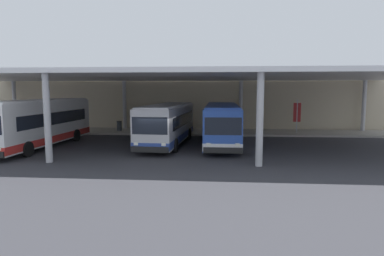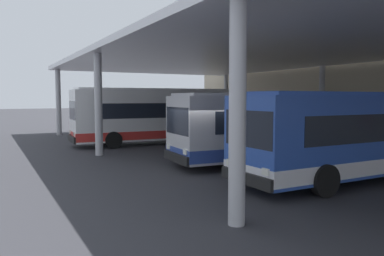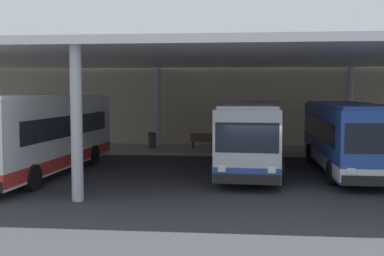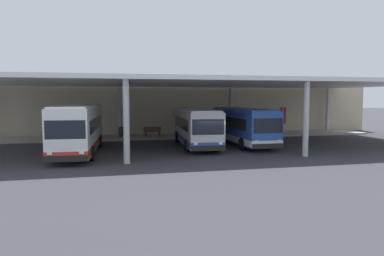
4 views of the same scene
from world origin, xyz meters
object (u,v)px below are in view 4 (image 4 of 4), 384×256
(bus_nearest_bay, at_px, (79,129))
(bus_middle_bay, at_px, (242,126))
(bus_second_bay, at_px, (196,127))
(banner_sign, at_px, (283,117))
(bench_waiting, at_px, (152,131))
(trash_bin, at_px, (121,132))

(bus_nearest_bay, relative_size, bus_middle_bay, 1.09)
(bus_second_bay, xyz_separation_m, banner_sign, (11.42, 6.56, 0.32))
(bench_waiting, xyz_separation_m, trash_bin, (-3.23, -0.39, 0.01))
(bench_waiting, bearing_deg, bus_middle_bay, -46.00)
(bus_second_bay, relative_size, bench_waiting, 5.93)
(bus_second_bay, distance_m, trash_bin, 9.36)
(bus_middle_bay, relative_size, trash_bin, 10.76)
(trash_bin, bearing_deg, bus_nearest_bay, -109.97)
(bus_middle_bay, height_order, banner_sign, banner_sign)
(bench_waiting, distance_m, banner_sign, 14.35)
(bus_middle_bay, relative_size, bench_waiting, 5.86)
(bench_waiting, bearing_deg, trash_bin, -173.19)
(bus_second_bay, height_order, bench_waiting, bus_second_bay)
(banner_sign, bearing_deg, bus_second_bay, -150.12)
(bus_nearest_bay, height_order, bus_second_bay, bus_nearest_bay)
(bus_middle_bay, bearing_deg, bus_nearest_bay, -171.44)
(bus_middle_bay, height_order, bench_waiting, bus_middle_bay)
(banner_sign, bearing_deg, bus_nearest_bay, -157.76)
(bus_second_bay, distance_m, banner_sign, 13.18)
(bus_middle_bay, xyz_separation_m, trash_bin, (-10.30, 6.94, -0.98))
(trash_bin, height_order, banner_sign, banner_sign)
(banner_sign, bearing_deg, trash_bin, 178.39)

